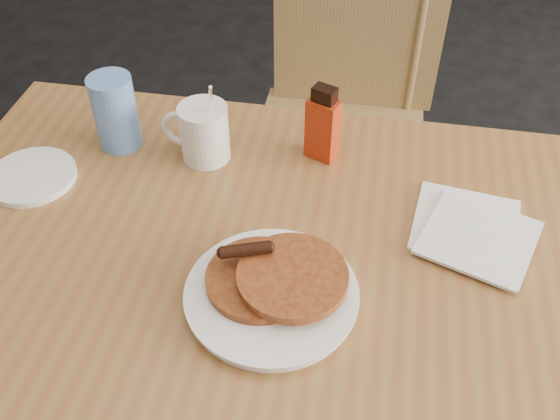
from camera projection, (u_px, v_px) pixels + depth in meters
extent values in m
cube|color=olive|center=(262.00, 253.00, 1.01)|extent=(1.22, 0.87, 0.04)
cube|color=#9C7749|center=(263.00, 259.00, 1.02)|extent=(1.27, 0.91, 0.02)
cylinder|color=#9C7749|center=(519.00, 311.00, 1.39)|extent=(0.04, 0.04, 0.71)
cube|color=#9C7749|center=(337.00, 147.00, 1.64)|extent=(0.47, 0.47, 0.04)
cube|color=#9C7749|center=(359.00, 20.00, 1.60)|extent=(0.44, 0.08, 0.48)
cylinder|color=#9C7749|center=(256.00, 245.00, 1.72)|extent=(0.04, 0.04, 0.45)
cylinder|color=#9C7749|center=(401.00, 185.00, 1.90)|extent=(0.04, 0.04, 0.45)
cylinder|color=white|center=(272.00, 296.00, 0.91)|extent=(0.25, 0.25, 0.02)
cylinder|color=white|center=(272.00, 293.00, 0.91)|extent=(0.26, 0.26, 0.01)
cylinder|color=#9F4D21|center=(259.00, 279.00, 0.91)|extent=(0.16, 0.16, 0.01)
cylinder|color=#9F4D21|center=(292.00, 276.00, 0.90)|extent=(0.16, 0.16, 0.01)
cylinder|color=black|center=(246.00, 250.00, 0.91)|extent=(0.08, 0.05, 0.02)
cylinder|color=white|center=(204.00, 133.00, 1.12)|extent=(0.09, 0.09, 0.11)
torus|color=white|center=(180.00, 129.00, 1.13)|extent=(0.07, 0.01, 0.07)
cylinder|color=black|center=(202.00, 112.00, 1.09)|extent=(0.08, 0.08, 0.01)
cylinder|color=white|center=(210.00, 117.00, 1.10)|extent=(0.04, 0.05, 0.15)
cube|color=maroon|center=(323.00, 129.00, 1.12)|extent=(0.06, 0.05, 0.12)
cube|color=black|center=(325.00, 95.00, 1.07)|extent=(0.05, 0.04, 0.03)
cube|color=white|center=(466.00, 225.00, 1.03)|extent=(0.18, 0.18, 0.01)
cube|color=white|center=(479.00, 238.00, 1.00)|extent=(0.20, 0.20, 0.01)
cylinder|color=#5B8AD7|center=(115.00, 112.00, 1.14)|extent=(0.10, 0.10, 0.14)
cylinder|color=white|center=(32.00, 176.00, 1.11)|extent=(0.17, 0.17, 0.01)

